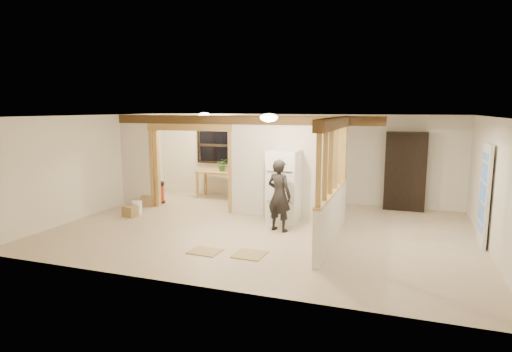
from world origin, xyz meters
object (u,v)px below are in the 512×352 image
at_px(woman, 279,195).
at_px(refrigerator, 284,186).
at_px(work_table, 219,185).
at_px(shop_vac, 157,192).
at_px(bookshelf, 405,171).

bearing_deg(woman, refrigerator, -63.32).
relative_size(work_table, shop_vac, 2.11).
bearing_deg(shop_vac, refrigerator, -11.16).
bearing_deg(bookshelf, shop_vac, -167.86).
relative_size(refrigerator, bookshelf, 0.82).
distance_m(shop_vac, bookshelf, 6.83).
xyz_separation_m(woman, shop_vac, (-4.07, 1.56, -0.49)).
relative_size(refrigerator, shop_vac, 2.78).
relative_size(work_table, bookshelf, 0.63).
relative_size(refrigerator, woman, 1.07).
distance_m(woman, shop_vac, 4.39).
height_order(woman, work_table, woman).
bearing_deg(work_table, shop_vac, -136.00).
relative_size(woman, bookshelf, 0.77).
bearing_deg(refrigerator, woman, -81.48).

